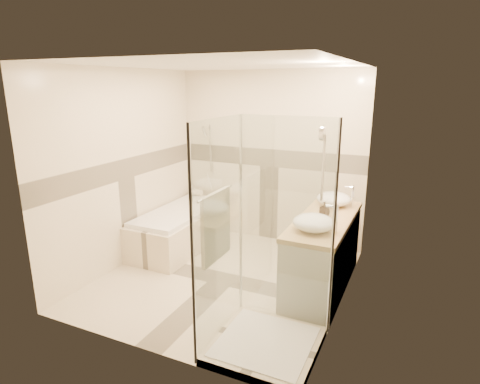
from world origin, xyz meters
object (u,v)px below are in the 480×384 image
at_px(amenity_bottle_a, 324,210).
at_px(vanity, 323,253).
at_px(bathtub, 181,226).
at_px(shower_enclosure, 257,292).
at_px(vessel_sink_near, 334,199).
at_px(amenity_bottle_b, 325,210).
at_px(vessel_sink_far, 314,223).

bearing_deg(amenity_bottle_a, vanity, -57.16).
distance_m(bathtub, amenity_bottle_a, 2.24).
bearing_deg(amenity_bottle_a, shower_enclosure, -101.84).
bearing_deg(amenity_bottle_a, bathtub, 171.48).
bearing_deg(vessel_sink_near, shower_enclosure, -98.60).
relative_size(vanity, shower_enclosure, 0.79).
distance_m(shower_enclosure, amenity_bottle_b, 1.43).
relative_size(vessel_sink_far, amenity_bottle_a, 2.39).
height_order(bathtub, amenity_bottle_b, amenity_bottle_b).
xyz_separation_m(bathtub, amenity_bottle_a, (2.13, -0.32, 0.63)).
relative_size(vessel_sink_far, amenity_bottle_b, 2.95).
relative_size(vanity, vessel_sink_far, 3.81).
distance_m(vessel_sink_far, amenity_bottle_b, 0.51).
distance_m(bathtub, vessel_sink_near, 2.23).
height_order(bathtub, vessel_sink_far, vessel_sink_far).
distance_m(amenity_bottle_a, amenity_bottle_b, 0.05).
bearing_deg(vessel_sink_far, amenity_bottle_b, 90.00).
height_order(amenity_bottle_a, amenity_bottle_b, amenity_bottle_a).
bearing_deg(vessel_sink_far, bathtub, 159.77).
bearing_deg(amenity_bottle_b, shower_enclosure, -101.46).
xyz_separation_m(bathtub, vanity, (2.15, -0.35, 0.12)).
xyz_separation_m(shower_enclosure, amenity_bottle_b, (0.27, 1.35, 0.42)).
bearing_deg(bathtub, amenity_bottle_a, -8.52).
distance_m(vanity, shower_enclosure, 1.31).
relative_size(bathtub, shower_enclosure, 0.83).
distance_m(vanity, amenity_bottle_b, 0.50).
relative_size(vessel_sink_near, vessel_sink_far, 0.97).
height_order(shower_enclosure, amenity_bottle_a, shower_enclosure).
bearing_deg(amenity_bottle_b, bathtub, 172.64).
xyz_separation_m(shower_enclosure, vessel_sink_near, (0.27, 1.80, 0.43)).
distance_m(bathtub, vanity, 2.18).
relative_size(shower_enclosure, vessel_sink_far, 4.80).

